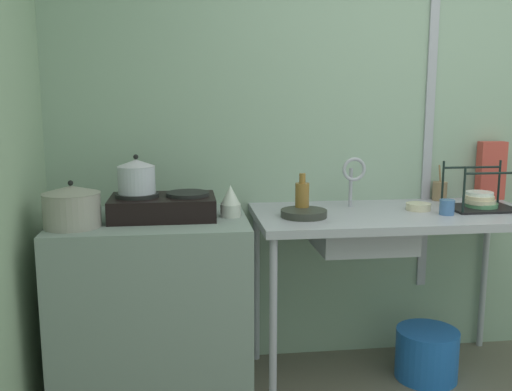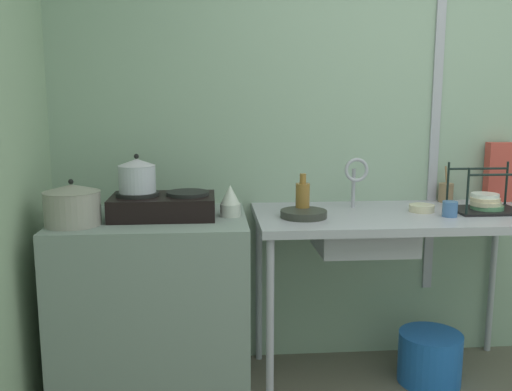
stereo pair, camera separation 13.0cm
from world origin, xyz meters
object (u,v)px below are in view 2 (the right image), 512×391
Objects in this scene: frying_pan at (304,214)px; cereal_box at (499,172)px; small_bowl_on_drainboard at (422,208)px; dish_rack at (486,203)px; utensil_jar at (446,192)px; cup_by_rack at (450,209)px; pot_on_left_burner at (137,175)px; faucet at (356,174)px; bottle_by_sink at (303,198)px; percolator at (230,201)px; bucket_on_floor at (430,358)px; sink_basin at (364,233)px; stove at (163,205)px; pot_beside_stove at (72,205)px.

cereal_box is (1.15, 0.35, 0.15)m from frying_pan.
frying_pan is 1.77× the size of small_bowl_on_drainboard.
dish_rack is 0.29m from utensil_jar.
cup_by_rack is at bearing -110.13° from utensil_jar.
pot_on_left_burner is 1.75m from dish_rack.
small_bowl_on_drainboard is (0.32, -0.10, -0.16)m from faucet.
bottle_by_sink reaches higher than small_bowl_on_drainboard.
pot_on_left_burner is at bearing 176.11° from cup_by_rack.
utensil_jar is (0.55, 0.15, -0.13)m from faucet.
pot_on_left_burner is 0.46m from percolator.
cereal_box is at bearing 41.10° from cup_by_rack.
bucket_on_floor is at bearing -22.86° from faucet.
faucet is at bearing 163.02° from small_bowl_on_drainboard.
utensil_jar reaches higher than cup_by_rack.
stove is at bearing 177.35° from sink_basin.
cereal_box is at bearing 11.03° from percolator.
utensil_jar reaches higher than bucket_on_floor.
sink_basin is at bearing 4.07° from pot_beside_stove.
pot_on_left_burner is 0.91× the size of bottle_by_sink.
sink_basin is 0.66m from dish_rack.
utensil_jar is (-0.10, 0.27, 0.01)m from dish_rack.
faucet is 0.87m from cereal_box.
cup_by_rack reaches higher than bucket_on_floor.
stove is 1.52× the size of cereal_box.
utensil_jar is (-0.30, -0.00, -0.11)m from cereal_box.
utensil_jar is at bearing 12.34° from pot_beside_stove.
cup_by_rack is 0.60m from cereal_box.
pot_on_left_burner is 0.72× the size of pot_beside_stove.
dish_rack reaches higher than sink_basin.
faucet reaches higher than cup_by_rack.
bottle_by_sink reaches higher than frying_pan.
percolator is 0.67m from faucet.
pot_on_left_burner is 1.52m from cup_by_rack.
stove is 0.68m from bottle_by_sink.
faucet is 0.67m from dish_rack.
dish_rack is (0.95, 0.07, 0.03)m from frying_pan.
percolator is 1.33m from bucket_on_floor.
faucet is 1.19× the size of frying_pan.
stove is 1.47× the size of dish_rack.
cereal_box is at bearing 16.70° from frying_pan.
pot_on_left_burner reaches higher than pot_beside_stove.
percolator is 1.30m from dish_rack.
pot_on_left_burner is 0.40× the size of sink_basin.
pot_on_left_burner is 1.77m from bucket_on_floor.
dish_rack is 2.66× the size of small_bowl_on_drainboard.
percolator is 1.54m from cereal_box.
frying_pan is 0.10m from bottle_by_sink.
pot_beside_stove is 1.70m from small_bowl_on_drainboard.
cereal_box is 0.32m from utensil_jar.
pot_on_left_burner is 1.68m from utensil_jar.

